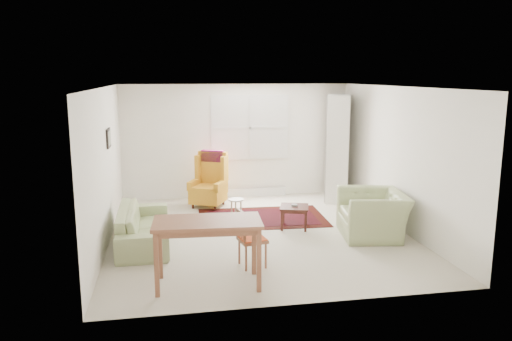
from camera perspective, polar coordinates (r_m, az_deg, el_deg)
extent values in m
cube|color=beige|center=(8.69, 0.35, -7.19)|extent=(5.00, 5.50, 0.01)
cube|color=white|center=(8.26, 0.37, 9.53)|extent=(5.00, 5.50, 0.01)
cube|color=white|center=(11.07, -2.25, 3.38)|extent=(5.00, 0.04, 2.50)
cube|color=white|center=(5.76, 5.39, -3.70)|extent=(5.00, 0.04, 2.50)
cube|color=white|center=(8.30, -16.85, 0.39)|extent=(0.04, 5.50, 2.50)
cube|color=white|center=(9.17, 15.91, 1.40)|extent=(0.04, 5.50, 2.50)
cube|color=white|center=(11.06, -0.70, 4.95)|extent=(1.72, 0.06, 1.42)
cube|color=white|center=(11.06, -0.70, 4.95)|extent=(1.60, 0.02, 1.30)
cube|color=silver|center=(11.25, -0.64, -2.50)|extent=(1.60, 0.12, 0.18)
cube|color=black|center=(8.73, -16.50, 3.57)|extent=(0.03, 0.42, 0.32)
cube|color=tan|center=(8.73, -16.40, 3.57)|extent=(0.01, 0.34, 0.24)
imported|color=#9BA971|center=(8.29, -12.75, -5.42)|extent=(0.81, 2.02, 0.81)
imported|color=#9BA971|center=(8.66, 13.22, -4.39)|extent=(1.19, 1.31, 0.91)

